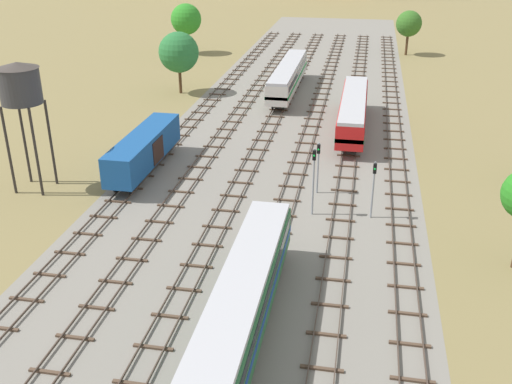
# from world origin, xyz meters

# --- Properties ---
(ground_plane) EXTENTS (480.00, 480.00, 0.00)m
(ground_plane) POSITION_xyz_m (0.00, 56.00, 0.00)
(ground_plane) COLOR olive
(ballast_bed) EXTENTS (28.17, 176.00, 0.01)m
(ballast_bed) POSITION_xyz_m (0.00, 56.00, 0.00)
(ballast_bed) COLOR gray
(ballast_bed) RESTS_ON ground
(track_far_left) EXTENTS (2.40, 126.00, 0.29)m
(track_far_left) POSITION_xyz_m (-12.09, 57.00, 0.14)
(track_far_left) COLOR #47382D
(track_far_left) RESTS_ON ground
(track_left) EXTENTS (2.40, 126.00, 0.29)m
(track_left) POSITION_xyz_m (-7.25, 57.00, 0.14)
(track_left) COLOR #47382D
(track_left) RESTS_ON ground
(track_centre_left) EXTENTS (2.40, 126.00, 0.29)m
(track_centre_left) POSITION_xyz_m (-2.42, 57.00, 0.14)
(track_centre_left) COLOR #47382D
(track_centre_left) RESTS_ON ground
(track_centre) EXTENTS (2.40, 126.00, 0.29)m
(track_centre) POSITION_xyz_m (2.42, 57.00, 0.14)
(track_centre) COLOR #47382D
(track_centre) RESTS_ON ground
(track_centre_right) EXTENTS (2.40, 126.00, 0.29)m
(track_centre_right) POSITION_xyz_m (7.25, 57.00, 0.14)
(track_centre_right) COLOR #47382D
(track_centre_right) RESTS_ON ground
(track_right) EXTENTS (2.40, 126.00, 0.29)m
(track_right) POSITION_xyz_m (12.09, 57.00, 0.14)
(track_right) COLOR #47382D
(track_right) RESTS_ON ground
(passenger_coach_centre_nearest) EXTENTS (2.96, 22.00, 3.80)m
(passenger_coach_centre_nearest) POSITION_xyz_m (2.42, 14.53, 2.61)
(passenger_coach_centre_nearest) COLOR #286638
(passenger_coach_centre_nearest) RESTS_ON ground
(freight_boxcar_far_left_near) EXTENTS (2.87, 14.00, 3.60)m
(freight_boxcar_far_left_near) POSITION_xyz_m (-12.08, 38.54, 2.45)
(freight_boxcar_far_left_near) COLOR #194C8C
(freight_boxcar_far_left_near) RESTS_ON ground
(diesel_railcar_centre_right_mid) EXTENTS (2.96, 20.50, 3.80)m
(diesel_railcar_centre_right_mid) POSITION_xyz_m (7.25, 54.87, 2.60)
(diesel_railcar_centre_right_mid) COLOR red
(diesel_railcar_centre_right_mid) RESTS_ON ground
(passenger_coach_centre_left_midfar) EXTENTS (2.96, 22.00, 3.80)m
(passenger_coach_centre_left_midfar) POSITION_xyz_m (-2.42, 70.15, 2.61)
(passenger_coach_centre_left_midfar) COLOR beige
(passenger_coach_centre_left_midfar) RESTS_ON ground
(water_tower) EXTENTS (3.67, 3.67, 11.61)m
(water_tower) POSITION_xyz_m (-20.59, 33.00, 9.61)
(water_tower) COLOR #2D2826
(water_tower) RESTS_ON ground
(signal_post_nearest) EXTENTS (0.28, 0.47, 4.77)m
(signal_post_nearest) POSITION_xyz_m (4.83, 36.67, 3.06)
(signal_post_nearest) COLOR gray
(signal_post_nearest) RESTS_ON ground
(signal_post_near) EXTENTS (0.28, 0.47, 4.95)m
(signal_post_near) POSITION_xyz_m (9.67, 32.58, 3.17)
(signal_post_near) COLOR gray
(signal_post_near) RESTS_ON ground
(signal_post_mid) EXTENTS (0.28, 0.47, 5.86)m
(signal_post_mid) POSITION_xyz_m (4.83, 32.27, 3.69)
(signal_post_mid) COLOR gray
(signal_post_mid) RESTS_ON ground
(lineside_tree_0) EXTENTS (5.53, 5.53, 8.97)m
(lineside_tree_0) POSITION_xyz_m (-24.56, 94.58, 6.18)
(lineside_tree_0) COLOR #4C331E
(lineside_tree_0) RESTS_ON ground
(lineside_tree_3) EXTENTS (5.60, 5.60, 8.60)m
(lineside_tree_3) POSITION_xyz_m (-17.47, 67.44, 5.79)
(lineside_tree_3) COLOR #4C331E
(lineside_tree_3) RESTS_ON ground
(lineside_tree_4) EXTENTS (4.59, 4.59, 7.91)m
(lineside_tree_4) POSITION_xyz_m (15.31, 100.72, 5.59)
(lineside_tree_4) COLOR #4C331E
(lineside_tree_4) RESTS_ON ground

